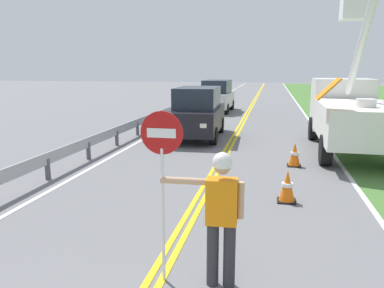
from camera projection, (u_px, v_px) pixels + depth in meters
name	position (u px, v px, depth m)	size (l,w,h in m)	color
centerline_yellow_left	(242.00, 121.00, 21.03)	(0.11, 110.00, 0.01)	yellow
centerline_yellow_right	(245.00, 121.00, 20.99)	(0.11, 110.00, 0.01)	yellow
edge_line_right	(311.00, 122.00, 20.29)	(0.12, 110.00, 0.01)	silver
edge_line_left	(181.00, 119.00, 21.73)	(0.12, 110.00, 0.01)	silver
flagger_worker	(221.00, 211.00, 4.87)	(1.09, 0.25, 1.83)	#2D2D33
stop_sign_paddle	(162.00, 159.00, 4.86)	(0.56, 0.04, 2.33)	silver
utility_bucket_truck	(350.00, 110.00, 13.30)	(2.76, 6.84, 5.34)	white
oncoming_suv_nearest	(198.00, 112.00, 15.71)	(2.05, 4.67, 2.10)	black
oncoming_suv_second	(217.00, 96.00, 25.31)	(1.98, 4.64, 2.10)	silver
traffic_cone_lead	(287.00, 187.00, 8.18)	(0.40, 0.40, 0.70)	orange
traffic_cone_mid	(295.00, 155.00, 11.19)	(0.40, 0.40, 0.70)	orange
guardrail_left_shoulder	(146.00, 120.00, 17.51)	(0.10, 32.00, 0.71)	#9EA0A3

